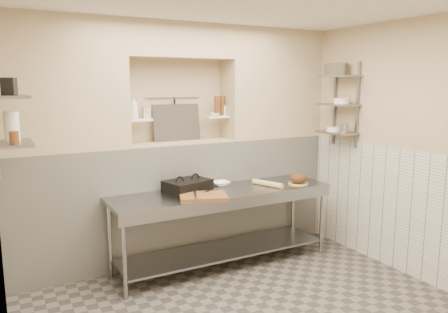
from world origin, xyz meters
TOP-DOWN VIEW (x-y plane):
  - wall_right at (2.05, 0.00)m, footprint 0.10×3.90m
  - wall_back at (0.00, 2.00)m, footprint 4.00×0.10m
  - backwall_lower at (0.00, 1.75)m, footprint 4.00×0.40m
  - alcove_sill at (0.00, 1.75)m, footprint 1.30×0.40m
  - backwall_pillar_left at (-1.33, 1.75)m, footprint 1.35×0.40m
  - backwall_pillar_right at (1.33, 1.75)m, footprint 1.35×0.40m
  - backwall_header at (0.00, 1.75)m, footprint 1.30×0.40m
  - wainscot_left at (-1.99, 0.00)m, footprint 0.02×3.90m
  - wainscot_right at (1.99, 0.00)m, footprint 0.02×3.90m
  - alcove_shelf_left at (-0.50, 1.75)m, footprint 0.28×0.16m
  - alcove_shelf_right at (0.50, 1.75)m, footprint 0.28×0.16m
  - utensil_rail at (0.00, 1.92)m, footprint 0.70×0.02m
  - hanging_steel at (0.00, 1.90)m, footprint 0.02×0.02m
  - splash_panel at (0.00, 1.85)m, footprint 0.60×0.08m
  - wall_shelf_left_lower at (-1.84, 1.05)m, footprint 0.30×0.50m
  - wall_shelf_left_upper at (-1.84, 1.05)m, footprint 0.30×0.50m
  - shelf_rail_right_a at (1.98, 1.25)m, footprint 0.03×0.03m
  - shelf_rail_right_b at (1.98, 0.85)m, footprint 0.03×0.03m
  - wall_shelf_right_lower at (1.84, 1.05)m, footprint 0.30×0.50m
  - wall_shelf_right_mid at (1.84, 1.05)m, footprint 0.30×0.50m
  - wall_shelf_right_upper at (1.84, 1.05)m, footprint 0.30×0.50m
  - prep_table at (0.29, 1.18)m, footprint 2.60×0.70m
  - panini_press at (-0.09, 1.34)m, footprint 0.57×0.47m
  - cutting_board at (-0.07, 0.97)m, footprint 0.58×0.49m
  - knife_blade at (0.09, 1.10)m, footprint 0.24×0.13m
  - tongs at (-0.16, 0.97)m, footprint 0.12×0.26m
  - mixing_bowl at (0.38, 1.41)m, footprint 0.22×0.22m
  - rolling_pin at (0.86, 1.13)m, footprint 0.21×0.41m
  - bread_board at (1.24, 1.04)m, footprint 0.24×0.24m
  - bread_loaf at (1.24, 1.04)m, footprint 0.21×0.21m
  - bottle_soap at (-0.57, 1.72)m, footprint 0.12×0.12m
  - jar_alcove at (-0.40, 1.80)m, footprint 0.08×0.08m
  - bowl_alcove at (0.47, 1.74)m, footprint 0.15×0.15m
  - condiment_a at (0.60, 1.78)m, footprint 0.07×0.07m
  - condiment_b at (0.50, 1.74)m, footprint 0.06×0.06m
  - condiment_c at (0.61, 1.79)m, footprint 0.07×0.07m
  - jug_left at (-1.84, 1.15)m, footprint 0.13×0.13m
  - jar_left at (-1.84, 0.86)m, footprint 0.08×0.08m
  - box_left_upper at (-1.84, 1.03)m, footprint 0.14×0.14m
  - bowl_right at (1.84, 1.10)m, footprint 0.18×0.18m
  - canister_right at (1.84, 0.92)m, footprint 0.11×0.11m
  - bowl_right_mid at (1.84, 0.99)m, footprint 0.19×0.19m
  - basket_right at (1.84, 1.11)m, footprint 0.21×0.25m

SIDE VIEW (x-z plane):
  - prep_table at x=0.29m, z-range 0.19..1.09m
  - backwall_lower at x=0.00m, z-range 0.00..1.40m
  - wainscot_left at x=-1.99m, z-range 0.00..1.40m
  - wainscot_right at x=1.99m, z-range 0.00..1.40m
  - bread_board at x=1.24m, z-range 0.90..0.91m
  - cutting_board at x=-0.07m, z-range 0.90..0.94m
  - mixing_bowl at x=0.38m, z-range 0.90..0.95m
  - rolling_pin at x=0.86m, z-range 0.90..0.96m
  - knife_blade at x=0.09m, z-range 0.95..0.95m
  - tongs at x=-0.16m, z-range 0.94..0.97m
  - panini_press at x=-0.09m, z-range 0.90..1.03m
  - bread_loaf at x=1.24m, z-range 0.91..1.04m
  - wall_right at x=2.05m, z-range 0.00..2.80m
  - wall_back at x=0.00m, z-range 0.00..2.80m
  - alcove_sill at x=0.00m, z-range 1.40..1.42m
  - wall_shelf_right_lower at x=1.84m, z-range 1.49..1.51m
  - bowl_right at x=1.84m, z-range 1.51..1.57m
  - canister_right at x=1.84m, z-range 1.51..1.62m
  - wall_shelf_left_lower at x=-1.84m, z-range 1.59..1.61m
  - splash_panel at x=0.00m, z-range 1.42..1.86m
  - jar_left at x=-1.84m, z-range 1.61..1.73m
  - alcove_shelf_left at x=-0.50m, z-range 1.69..1.71m
  - alcove_shelf_right at x=0.50m, z-range 1.69..1.71m
  - bowl_alcove at x=0.47m, z-range 1.71..1.75m
  - jug_left at x=-1.84m, z-range 1.61..1.87m
  - condiment_c at x=0.61m, z-range 1.71..1.84m
  - jar_alcove at x=-0.40m, z-range 1.71..1.84m
  - hanging_steel at x=0.00m, z-range 1.63..1.93m
  - condiment_b at x=0.50m, z-range 1.71..1.96m
  - condiment_a at x=0.60m, z-range 1.71..1.96m
  - bottle_soap at x=-0.57m, z-range 1.71..1.97m
  - shelf_rail_right_a at x=1.98m, z-range 1.33..2.38m
  - shelf_rail_right_b at x=1.98m, z-range 1.33..2.38m
  - wall_shelf_right_mid at x=1.84m, z-range 1.84..1.86m
  - bowl_right_mid at x=1.84m, z-range 1.86..1.93m
  - utensil_rail at x=0.00m, z-range 1.94..1.96m
  - wall_shelf_left_upper at x=-1.84m, z-range 1.99..2.01m
  - box_left_upper at x=-1.84m, z-range 2.01..2.16m
  - backwall_pillar_left at x=-1.33m, z-range 1.40..2.80m
  - backwall_pillar_right at x=1.33m, z-range 1.40..2.80m
  - wall_shelf_right_upper at x=1.84m, z-range 2.19..2.21m
  - basket_right at x=1.84m, z-range 2.21..2.36m
  - backwall_header at x=0.00m, z-range 2.40..2.80m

